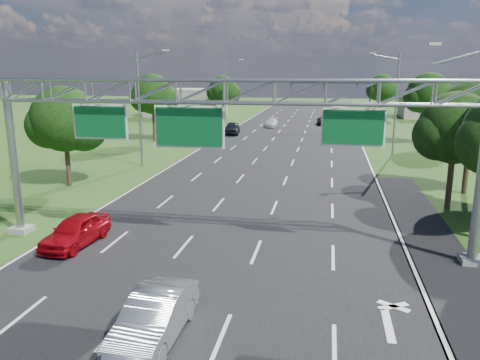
% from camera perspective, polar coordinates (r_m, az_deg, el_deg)
% --- Properties ---
extents(ground, '(220.00, 220.00, 0.00)m').
position_cam_1_polar(ground, '(40.36, 3.45, 1.13)').
color(ground, '#214915').
rests_on(ground, ground).
extents(road, '(18.00, 180.00, 0.02)m').
position_cam_1_polar(road, '(40.36, 3.45, 1.13)').
color(road, black).
rests_on(road, ground).
extents(road_flare, '(3.00, 30.00, 0.02)m').
position_cam_1_polar(road_flare, '(25.21, 22.30, -7.37)').
color(road_flare, black).
rests_on(road_flare, ground).
extents(sign_gantry, '(23.50, 1.00, 9.56)m').
position_cam_1_polar(sign_gantry, '(21.70, -1.56, 9.13)').
color(sign_gantry, gray).
rests_on(sign_gantry, ground).
extents(traffic_signal, '(12.21, 0.24, 7.00)m').
position_cam_1_polar(traffic_signal, '(74.28, 12.86, 10.37)').
color(traffic_signal, black).
rests_on(traffic_signal, ground).
extents(streetlight_l_near, '(2.97, 0.22, 10.16)m').
position_cam_1_polar(streetlight_l_near, '(42.48, -11.94, 9.08)').
color(streetlight_l_near, gray).
rests_on(streetlight_l_near, ground).
extents(streetlight_l_far, '(2.97, 0.22, 10.16)m').
position_cam_1_polar(streetlight_l_far, '(75.97, -1.69, 11.06)').
color(streetlight_l_far, gray).
rests_on(streetlight_l_far, ground).
extents(streetlight_r_mid, '(2.97, 0.22, 10.16)m').
position_cam_1_polar(streetlight_r_mid, '(49.66, 18.30, 9.26)').
color(streetlight_r_mid, gray).
rests_on(streetlight_r_mid, ground).
extents(tree_verge_la, '(5.76, 4.80, 7.40)m').
position_cam_1_polar(tree_verge_la, '(36.63, -20.48, 6.62)').
color(tree_verge_la, '#2D2116').
rests_on(tree_verge_la, ground).
extents(tree_verge_lb, '(5.76, 4.80, 8.06)m').
position_cam_1_polar(tree_verge_lb, '(58.14, -10.50, 10.02)').
color(tree_verge_lb, '#2D2116').
rests_on(tree_verge_lb, ground).
extents(tree_verge_lc, '(5.76, 4.80, 7.62)m').
position_cam_1_polar(tree_verge_lc, '(81.25, -2.05, 10.77)').
color(tree_verge_lc, '#2D2116').
rests_on(tree_verge_lc, ground).
extents(tree_verge_rd, '(5.76, 4.80, 8.28)m').
position_cam_1_polar(tree_verge_rd, '(58.34, 22.01, 9.52)').
color(tree_verge_rd, '#2D2116').
rests_on(tree_verge_rd, ground).
extents(tree_verge_re, '(5.76, 4.80, 7.84)m').
position_cam_1_polar(tree_verge_re, '(87.74, 16.96, 10.54)').
color(tree_verge_re, '#2D2116').
rests_on(tree_verge_re, ground).
extents(building_left, '(14.00, 10.00, 5.00)m').
position_cam_1_polar(building_left, '(91.41, -6.56, 9.41)').
color(building_left, gray).
rests_on(building_left, ground).
extents(building_right, '(12.00, 9.00, 4.00)m').
position_cam_1_polar(building_right, '(93.36, 22.70, 8.26)').
color(building_right, gray).
rests_on(building_right, ground).
extents(red_coupe, '(2.08, 4.47, 1.48)m').
position_cam_1_polar(red_coupe, '(24.54, -19.38, -5.85)').
color(red_coupe, '#AB0711').
rests_on(red_coupe, ground).
extents(silver_sedan, '(1.71, 4.68, 1.53)m').
position_cam_1_polar(silver_sedan, '(15.76, -10.43, -16.16)').
color(silver_sedan, '#9EA2A9').
rests_on(silver_sedan, ground).
extents(car_queue_a, '(1.76, 4.27, 1.24)m').
position_cam_1_polar(car_queue_a, '(72.12, 3.89, 6.96)').
color(car_queue_a, silver).
rests_on(car_queue_a, ground).
extents(car_queue_b, '(2.36, 4.48, 1.20)m').
position_cam_1_polar(car_queue_b, '(75.99, 10.20, 7.09)').
color(car_queue_b, black).
rests_on(car_queue_b, ground).
extents(car_queue_c, '(2.48, 4.99, 1.63)m').
position_cam_1_polar(car_queue_c, '(63.61, -0.97, 6.34)').
color(car_queue_c, black).
rests_on(car_queue_c, ground).
extents(car_queue_d, '(1.63, 4.11, 1.33)m').
position_cam_1_polar(car_queue_d, '(63.97, 11.24, 5.99)').
color(car_queue_d, '#BEBEBE').
rests_on(car_queue_d, ground).
extents(box_truck, '(2.45, 7.94, 2.99)m').
position_cam_1_polar(box_truck, '(76.69, 11.85, 7.70)').
color(box_truck, white).
rests_on(box_truck, ground).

